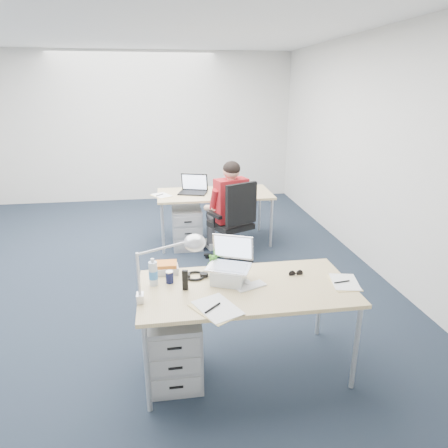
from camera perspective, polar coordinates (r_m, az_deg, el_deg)
The scene contains 24 objects.
floor at distance 4.98m, azimuth -13.43°, elevation -7.15°, with size 7.00×7.00×0.00m, color black.
room at distance 4.51m, azimuth -15.12°, elevation 12.79°, with size 6.02×7.02×2.80m.
desk_near at distance 3.07m, azimuth 3.19°, elevation -9.65°, with size 1.60×0.80×0.73m.
desk_far at distance 5.68m, azimuth -1.36°, elevation 4.02°, with size 1.60×0.80×0.73m.
office_chair at distance 5.16m, azimuth 1.16°, elevation -2.03°, with size 0.89×0.89×1.06m.
seated_person at distance 5.20m, azimuth 0.31°, elevation 2.12°, with size 0.54×0.77×1.28m.
drawer_pedestal_near at distance 3.21m, azimuth -7.13°, elevation -16.98°, with size 0.40×0.50×0.55m, color #97999C.
drawer_pedestal_far at distance 5.63m, azimuth -5.30°, elevation -0.54°, with size 0.40×0.50×0.55m, color #97999C.
silver_laptop at distance 3.03m, azimuth 0.69°, elevation -5.41°, with size 0.32×0.25×0.34m, color silver, non-canonical shape.
wireless_keyboard at distance 3.04m, azimuth 3.80°, elevation -8.82°, with size 0.24×0.10×0.01m, color white.
computer_mouse at distance 3.08m, azimuth 3.23°, elevation -8.23°, with size 0.06×0.09×0.03m, color white.
headphones at distance 3.18m, azimuth -4.15°, elevation -7.30°, with size 0.21×0.16×0.03m, color black, non-canonical shape.
can_koozie at distance 3.10m, azimuth -7.78°, elevation -7.50°, with size 0.06×0.06×0.10m, color #141940.
water_bottle at distance 3.06m, azimuth -10.09°, elevation -6.74°, with size 0.07×0.07×0.22m, color silver.
bear_figurine at distance 3.20m, azimuth -1.55°, elevation -5.73°, with size 0.09×0.07×0.17m, color #25741E, non-canonical shape.
book_stack at distance 3.27m, azimuth -8.22°, elevation -6.20°, with size 0.19×0.14×0.08m, color silver.
cordless_phone at distance 2.97m, azimuth -5.57°, elevation -7.98°, with size 0.04×0.03×0.16m, color black.
papers_left at distance 2.75m, azimuth -1.16°, elevation -12.06°, with size 0.23×0.33×0.01m, color #E2C883.
papers_right at distance 3.22m, azimuth 16.78°, elevation -8.04°, with size 0.19×0.28×0.01m, color #E2C883.
sunglasses at distance 3.26m, azimuth 10.22°, elevation -6.97°, with size 0.12×0.05×0.03m, color black, non-canonical shape.
desk_lamp at distance 2.78m, azimuth -9.08°, elevation -6.19°, with size 0.44×0.16×0.50m, color silver, non-canonical shape.
dark_laptop at distance 5.62m, azimuth -4.53°, elevation 5.72°, with size 0.38×0.37×0.28m, color black, non-canonical shape.
far_cup at distance 5.75m, azimuth 1.74°, elevation 5.20°, with size 0.07×0.07×0.10m, color white.
far_papers at distance 5.57m, azimuth -8.98°, elevation 4.02°, with size 0.20×0.28×0.01m, color white.
Camera 1 is at (0.48, -4.47, 2.15)m, focal length 32.00 mm.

